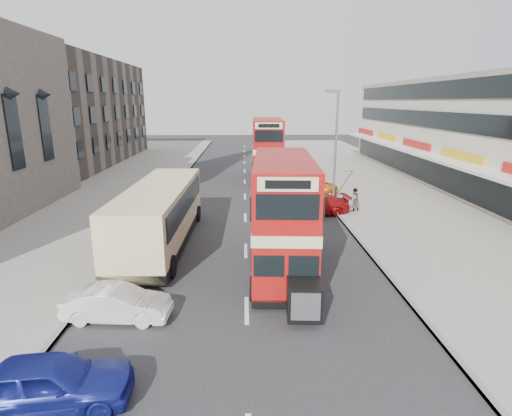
% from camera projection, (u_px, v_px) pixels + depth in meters
% --- Properties ---
extents(ground, '(160.00, 160.00, 0.00)m').
position_uv_depth(ground, '(247.00, 342.00, 12.68)').
color(ground, '#28282B').
rests_on(ground, ground).
extents(road_surface, '(12.00, 90.00, 0.01)m').
position_uv_depth(road_surface, '(245.00, 196.00, 32.00)').
color(road_surface, '#28282B').
rests_on(road_surface, ground).
extents(pavement_right, '(12.00, 90.00, 0.15)m').
position_uv_depth(pavement_right, '(395.00, 195.00, 32.33)').
color(pavement_right, gray).
rests_on(pavement_right, ground).
extents(pavement_left, '(12.00, 90.00, 0.15)m').
position_uv_depth(pavement_left, '(92.00, 197.00, 31.63)').
color(pavement_left, gray).
rests_on(pavement_left, ground).
extents(kerb_left, '(0.20, 90.00, 0.16)m').
position_uv_depth(kerb_left, '(168.00, 196.00, 31.80)').
color(kerb_left, gray).
rests_on(kerb_left, ground).
extents(kerb_right, '(0.20, 90.00, 0.16)m').
position_uv_depth(kerb_right, '(321.00, 195.00, 32.15)').
color(kerb_right, gray).
rests_on(kerb_right, ground).
extents(brick_terrace, '(14.00, 28.00, 12.00)m').
position_uv_depth(brick_terrace, '(56.00, 113.00, 47.20)').
color(brick_terrace, '#66594C').
rests_on(brick_terrace, ground).
extents(commercial_row, '(9.90, 46.20, 9.30)m').
position_uv_depth(commercial_row, '(486.00, 134.00, 33.30)').
color(commercial_row, beige).
rests_on(commercial_row, ground).
extents(street_lamp, '(1.00, 0.20, 8.12)m').
position_uv_depth(street_lamp, '(335.00, 138.00, 29.02)').
color(street_lamp, slate).
rests_on(street_lamp, ground).
extents(bus_main, '(2.89, 8.98, 4.88)m').
position_uv_depth(bus_main, '(283.00, 215.00, 17.38)').
color(bus_main, black).
rests_on(bus_main, ground).
extents(bus_second, '(2.97, 10.05, 5.50)m').
position_uv_depth(bus_second, '(267.00, 149.00, 38.80)').
color(bus_second, black).
rests_on(bus_second, ground).
extents(coach, '(3.08, 11.06, 2.92)m').
position_uv_depth(coach, '(160.00, 213.00, 20.94)').
color(coach, black).
rests_on(coach, ground).
extents(car_left_near, '(4.21, 2.13, 1.38)m').
position_uv_depth(car_left_near, '(48.00, 382.00, 9.85)').
color(car_left_near, navy).
rests_on(car_left_near, ground).
extents(car_left_front, '(3.70, 1.53, 1.19)m').
position_uv_depth(car_left_front, '(117.00, 304.00, 13.88)').
color(car_left_front, white).
rests_on(car_left_front, ground).
extents(car_right_a, '(4.71, 2.32, 1.32)m').
position_uv_depth(car_right_a, '(315.00, 205.00, 26.79)').
color(car_right_a, maroon).
rests_on(car_right_a, ground).
extents(car_right_b, '(4.52, 2.09, 1.26)m').
position_uv_depth(car_right_b, '(308.00, 189.00, 31.91)').
color(car_right_b, orange).
rests_on(car_right_b, ground).
extents(pedestrian_near, '(0.67, 0.55, 1.58)m').
position_uv_depth(pedestrian_near, '(354.00, 199.00, 27.05)').
color(pedestrian_near, gray).
rests_on(pedestrian_near, pavement_right).
extents(cyclist, '(0.70, 1.72, 2.24)m').
position_uv_depth(cyclist, '(301.00, 187.00, 31.91)').
color(cyclist, gray).
rests_on(cyclist, ground).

